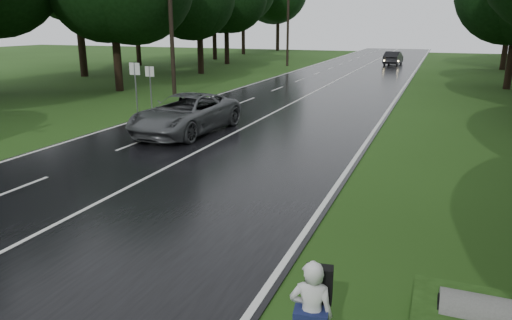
% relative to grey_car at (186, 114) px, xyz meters
% --- Properties ---
extents(ground, '(160.00, 160.00, 0.00)m').
position_rel_grey_car_xyz_m(ground, '(2.05, -10.55, -0.89)').
color(ground, '#234514').
rests_on(ground, ground).
extents(road, '(12.00, 140.00, 0.04)m').
position_rel_grey_car_xyz_m(road, '(2.05, 9.45, -0.87)').
color(road, black).
rests_on(road, ground).
extents(lane_center, '(0.12, 140.00, 0.01)m').
position_rel_grey_car_xyz_m(lane_center, '(2.05, 9.45, -0.85)').
color(lane_center, silver).
rests_on(lane_center, road).
extents(grey_car, '(3.16, 6.27, 1.70)m').
position_rel_grey_car_xyz_m(grey_car, '(0.00, 0.00, 0.00)').
color(grey_car, '#4A4C4F').
rests_on(grey_car, road).
extents(far_car, '(1.98, 4.84, 1.56)m').
position_rel_grey_car_xyz_m(far_car, '(4.90, 40.99, -0.07)').
color(far_car, black).
rests_on(far_car, road).
extents(hitchhiker, '(0.67, 0.62, 1.70)m').
position_rel_grey_car_xyz_m(hitchhiker, '(9.12, -12.59, -0.10)').
color(hitchhiker, silver).
rests_on(hitchhiker, ground).
extents(utility_pole_mid, '(1.80, 0.28, 9.02)m').
position_rel_grey_car_xyz_m(utility_pole_mid, '(-6.45, 9.78, -0.89)').
color(utility_pole_mid, black).
rests_on(utility_pole_mid, ground).
extents(utility_pole_far, '(1.80, 0.28, 10.66)m').
position_rel_grey_car_xyz_m(utility_pole_far, '(-6.45, 35.11, -0.89)').
color(utility_pole_far, black).
rests_on(utility_pole_far, ground).
extents(road_sign_a, '(0.65, 0.10, 2.72)m').
position_rel_grey_car_xyz_m(road_sign_a, '(-5.15, 3.62, -0.89)').
color(road_sign_a, white).
rests_on(road_sign_a, ground).
extents(road_sign_b, '(0.58, 0.10, 2.41)m').
position_rel_grey_car_xyz_m(road_sign_b, '(-5.15, 5.03, -0.89)').
color(road_sign_b, white).
rests_on(road_sign_b, ground).
extents(tree_left_d, '(8.34, 8.34, 13.03)m').
position_rel_grey_car_xyz_m(tree_left_d, '(-11.52, 10.51, -0.89)').
color(tree_left_d, black).
rests_on(tree_left_d, ground).
extents(tree_left_e, '(8.03, 8.03, 12.55)m').
position_rel_grey_car_xyz_m(tree_left_e, '(-11.78, 23.79, -0.89)').
color(tree_left_e, black).
rests_on(tree_left_e, ground).
extents(tree_left_f, '(9.02, 9.02, 14.09)m').
position_rel_grey_car_xyz_m(tree_left_f, '(-14.17, 35.13, -0.89)').
color(tree_left_f, black).
rests_on(tree_left_f, ground).
extents(tree_right_e, '(8.04, 8.04, 12.56)m').
position_rel_grey_car_xyz_m(tree_right_e, '(15.13, 21.92, -0.89)').
color(tree_right_e, black).
rests_on(tree_right_e, ground).
extents(tree_right_f, '(9.12, 9.12, 14.25)m').
position_rel_grey_car_xyz_m(tree_right_f, '(16.45, 39.16, -0.89)').
color(tree_right_f, black).
rests_on(tree_right_f, ground).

